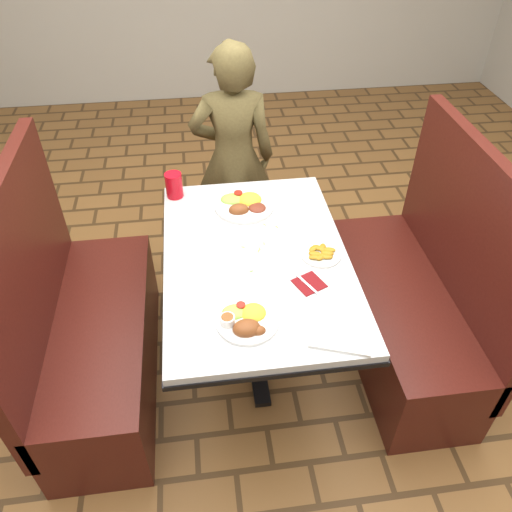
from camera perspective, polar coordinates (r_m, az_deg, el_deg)
The scene contains 14 objects.
dining_table at distance 2.24m, azimuth 0.00°, elevation -1.86°, with size 0.81×1.21×0.75m.
booth_bench_left at distance 2.53m, azimuth -18.45°, elevation -8.81°, with size 0.47×1.20×1.17m.
booth_bench_right at distance 2.66m, azimuth 17.36°, elevation -5.38°, with size 0.47×1.20×1.17m.
diner_person at distance 3.01m, azimuth -2.61°, elevation 11.06°, with size 0.50×0.33×1.36m, color brown.
near_dinner_plate at distance 1.88m, azimuth -1.13°, elevation -7.12°, with size 0.24×0.24×0.07m.
far_dinner_plate at distance 2.46m, azimuth -1.37°, elevation 6.17°, with size 0.29×0.29×0.07m.
plantain_plate at distance 2.19m, azimuth 7.44°, elevation 0.29°, with size 0.18×0.18×0.03m.
maroon_napkin at distance 2.06m, azimuth 6.09°, elevation -3.14°, with size 0.11×0.11×0.00m, color maroon.
spoon_utensil at distance 2.05m, azimuth 5.83°, elevation -3.21°, with size 0.01×0.13×0.00m, color silver.
red_tumbler at distance 2.55m, azimuth -9.35°, elevation 7.99°, with size 0.09×0.09×0.13m, color red.
paper_napkin at distance 1.88m, azimuth 9.69°, elevation -8.79°, with size 0.22×0.17×0.01m, color white.
knife_utensil at distance 1.93m, azimuth 0.15°, elevation -6.16°, with size 0.01×0.16×0.00m, color #B8B8BC.
fork_utensil at distance 1.89m, azimuth -0.61°, elevation -7.52°, with size 0.01×0.14×0.00m, color #B8B8BC.
lettuce_shreds at distance 2.23m, azimuth 0.82°, elevation 1.11°, with size 0.28×0.32×0.00m, color #8DC14D, non-canonical shape.
Camera 1 is at (-0.22, -1.63, 2.17)m, focal length 35.00 mm.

